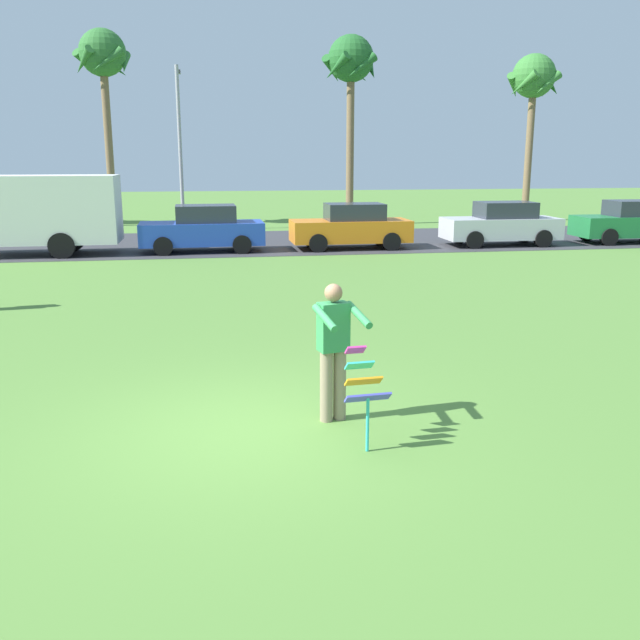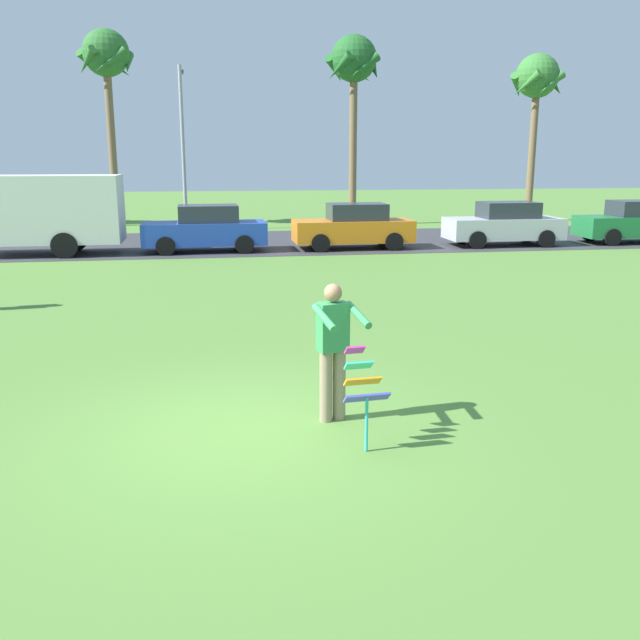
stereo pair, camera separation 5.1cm
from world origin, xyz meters
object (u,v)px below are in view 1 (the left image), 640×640
Objects in this scene: parked_truck_white_box at (27,213)px; parked_car_orange at (351,227)px; parked_car_green at (632,222)px; palm_tree_centre_far at (351,67)px; parked_car_blue at (203,229)px; streetlight_pole at (180,138)px; parked_car_silver at (502,224)px; palm_tree_far_left at (533,83)px; palm_tree_right_near at (103,62)px; person_kite_flyer at (334,347)px; kite_held at (364,384)px.

parked_truck_white_box reaches higher than parked_car_orange.
parked_truck_white_box reaches higher than parked_car_green.
parked_car_blue is at bearing -128.81° from palm_tree_centre_far.
parked_car_blue is at bearing 0.01° from parked_truck_white_box.
parked_car_orange is at bearing -50.50° from streetlight_pole.
parked_car_green is (5.24, -0.00, 0.00)m from parked_car_silver.
parked_truck_white_box is 10.92m from parked_car_orange.
parked_car_blue is 19.62m from palm_tree_far_left.
palm_tree_right_near reaches higher than palm_tree_far_left.
parked_truck_white_box is at bearing -157.04° from palm_tree_far_left.
person_kite_flyer is at bearing -84.32° from parked_car_blue.
palm_tree_far_left is (0.10, 9.28, 5.95)m from parked_car_green.
kite_held is 26.92m from palm_tree_centre_far.
parked_truck_white_box is at bearing -123.05° from streetlight_pole.
parked_car_orange is at bearing -139.88° from palm_tree_far_left.
palm_tree_right_near is 5.48m from streetlight_pole.
parked_car_green is at bearing -23.49° from streetlight_pole.
parked_car_silver is 0.52× the size of palm_tree_far_left.
palm_tree_centre_far is at bearing 34.36° from parked_truck_white_box.
palm_tree_centre_far reaches higher than parked_car_orange.
streetlight_pole is (-7.81, -1.24, -3.21)m from palm_tree_centre_far.
palm_tree_centre_far is at bearing -175.99° from palm_tree_far_left.
parked_car_silver is at bearing -33.76° from palm_tree_right_near.
palm_tree_right_near is at bearing 102.52° from kite_held.
kite_held is 19.27m from parked_car_silver.
parked_car_blue is (-1.61, 16.18, -0.18)m from person_kite_flyer.
person_kite_flyer reaches higher than kite_held.
kite_held is 0.13× the size of palm_tree_centre_far.
parked_truck_white_box reaches higher than parked_car_silver.
parked_truck_white_box reaches higher than kite_held.
kite_held is at bearing -118.77° from palm_tree_far_left.
parked_car_orange and parked_car_green have the same top height.
parked_car_blue is 12.81m from palm_tree_centre_far.
person_kite_flyer is 27.68m from palm_tree_right_near.
parked_car_blue reaches higher than kite_held.
palm_tree_right_near is (-20.34, 10.10, 6.62)m from parked_car_green.
palm_tree_centre_far is (-3.94, 8.63, 6.44)m from parked_car_silver.
palm_tree_right_near is (-6.02, 27.09, 6.66)m from kite_held.
streetlight_pole is (-17.10, -1.89, -2.73)m from palm_tree_far_left.
parked_car_green is 11.03m from palm_tree_far_left.
parked_car_silver is (16.57, -0.00, -0.64)m from parked_truck_white_box.
parked_car_orange is 10.91m from parked_car_green.
palm_tree_right_near reaches higher than person_kite_flyer.
palm_tree_far_left reaches higher than parked_car_silver.
palm_tree_far_left is at bearing 61.23° from kite_held.
streetlight_pole is (4.81, 7.39, 2.59)m from parked_truck_white_box.
parked_car_blue is 8.11m from streetlight_pole.
palm_tree_far_left is at bearing 60.14° from person_kite_flyer.
parked_truck_white_box is 0.78× the size of palm_tree_centre_far.
person_kite_flyer is 16.26m from parked_car_blue.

